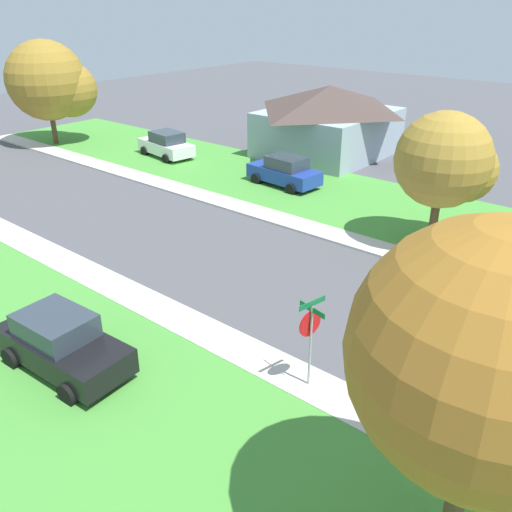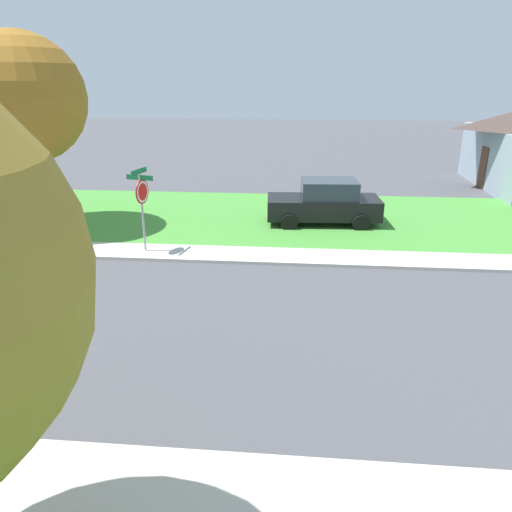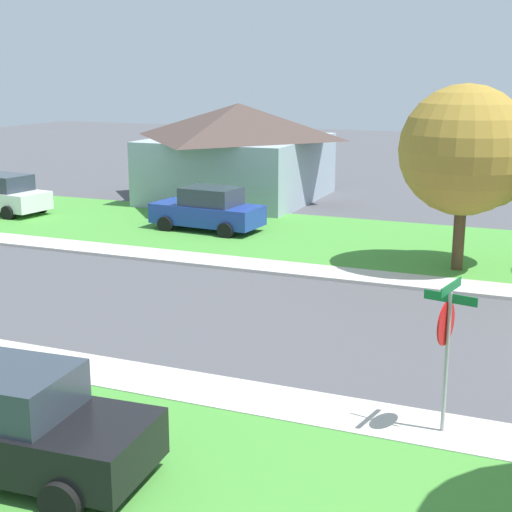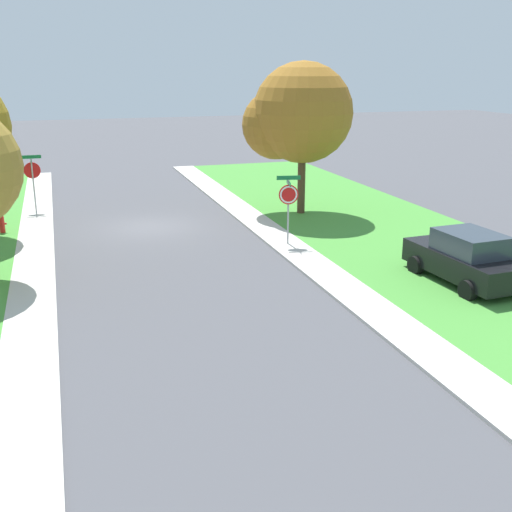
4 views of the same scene
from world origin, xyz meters
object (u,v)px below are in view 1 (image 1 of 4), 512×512
Objects in this scene: tree_sidewalk_far at (448,163)px; house_right_setback at (328,120)px; stop_sign_far_corner at (310,329)px; car_blue_near_corner at (285,171)px; tree_across_right at (52,83)px; car_white_across_road at (166,145)px; tree_sidewalk_mid at (503,361)px; car_black_kerbside_mid at (61,343)px.

house_right_setback is (9.57, 11.89, -1.29)m from tree_sidewalk_far.
stop_sign_far_corner reaches higher than car_blue_near_corner.
stop_sign_far_corner is 31.85m from tree_across_right.
tree_sidewalk_far is 0.64× the size of house_right_setback.
tree_across_right is (-2.46, 8.82, 3.48)m from car_white_across_road.
tree_sidewalk_far is at bearing -102.30° from car_blue_near_corner.
car_white_across_road is (-0.16, 9.82, 0.00)m from car_blue_near_corner.
car_white_across_road is 20.08m from tree_sidewalk_far.
car_white_across_road is at bearing 58.76° from tree_sidewalk_mid.
car_blue_near_corner is at bearing 39.02° from stop_sign_far_corner.
car_black_kerbside_mid and car_white_across_road have the same top height.
car_blue_near_corner is 0.98× the size of car_white_across_road.
tree_sidewalk_far is (11.55, 1.15, 1.78)m from stop_sign_far_corner.
tree_sidewalk_mid reaches higher than car_blue_near_corner.
tree_across_right reaches higher than tree_sidewalk_far.
tree_sidewalk_mid is (-2.24, -5.12, 2.69)m from stop_sign_far_corner.
house_right_setback is (7.56, -7.89, 1.50)m from car_white_across_road.
tree_sidewalk_far reaches higher than house_right_setback.
stop_sign_far_corner is at bearing -174.30° from tree_sidewalk_far.
car_white_across_road is 0.50× the size of house_right_setback.
tree_sidewalk_mid is (-13.79, -6.27, 0.91)m from tree_sidewalk_far.
car_black_kerbside_mid is 0.49× the size of house_right_setback.
tree_sidewalk_mid is (-15.80, -26.05, 3.70)m from car_white_across_road.
house_right_setback reaches higher than car_blue_near_corner.
car_black_kerbside_mid is 22.99m from car_white_across_road.
tree_sidewalk_far is (-2.01, -19.78, 2.79)m from car_white_across_road.
tree_across_right is at bearing 98.00° from car_blue_near_corner.
stop_sign_far_corner is 17.69m from car_blue_near_corner.
car_blue_near_corner is at bearing 77.70° from tree_sidewalk_far.
tree_sidewalk_far is at bearing -95.81° from car_white_across_road.
tree_sidewalk_far is (0.44, -28.60, -0.69)m from tree_across_right.
tree_sidewalk_far is (-2.17, -9.97, 2.79)m from car_blue_near_corner.
house_right_setback is (24.97, 7.12, 1.50)m from car_black_kerbside_mid.
car_blue_near_corner is 10.58m from tree_sidewalk_far.
tree_sidewalk_mid is (-15.96, -16.24, 3.70)m from car_blue_near_corner.
tree_sidewalk_mid is at bearing -121.24° from car_white_across_road.
tree_across_right is 1.04× the size of tree_sidewalk_mid.
stop_sign_far_corner is at bearing -140.98° from car_blue_near_corner.
car_black_kerbside_mid is at bearing -164.09° from house_right_setback.
car_black_kerbside_mid is 0.99× the size of car_blue_near_corner.
stop_sign_far_corner is at bearing -148.30° from house_right_setback.
stop_sign_far_corner is 0.31× the size of house_right_setback.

